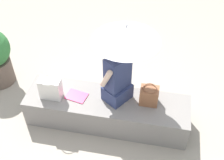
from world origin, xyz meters
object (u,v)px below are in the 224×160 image
at_px(handbag_black, 50,88).
at_px(magazine, 77,96).
at_px(person_seated, 118,77).
at_px(parasol, 126,34).
at_px(tote_bag_canvas, 149,96).

xyz_separation_m(handbag_black, magazine, (-0.33, -0.07, -0.15)).
relative_size(person_seated, handbag_black, 2.77).
bearing_deg(person_seated, magazine, 8.51).
relative_size(person_seated, magazine, 3.21).
bearing_deg(person_seated, handbag_black, 9.89).
bearing_deg(parasol, tote_bag_canvas, 173.15).
bearing_deg(handbag_black, magazine, -167.81).
distance_m(parasol, magazine, 1.21).
bearing_deg(parasol, magazine, 10.54).
distance_m(parasol, tote_bag_canvas, 0.96).
xyz_separation_m(person_seated, handbag_black, (0.88, 0.15, -0.23)).
relative_size(parasol, handbag_black, 3.55).
relative_size(handbag_black, magazine, 1.16).
bearing_deg(tote_bag_canvas, magazine, 4.54).
height_order(handbag_black, magazine, handbag_black).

